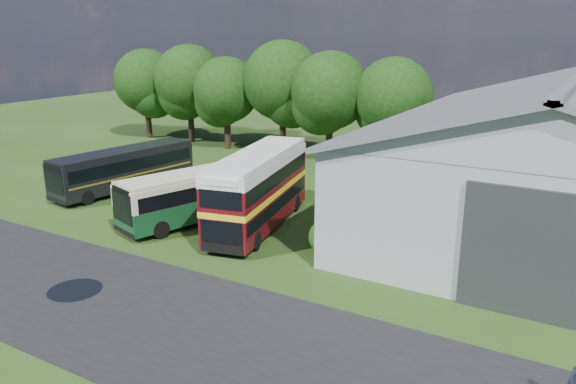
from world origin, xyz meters
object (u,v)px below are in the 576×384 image
Objects in this scene: bus_green_single at (207,192)px; bus_dark_single at (125,168)px; storage_shed at (569,151)px; bus_maroon_double at (259,190)px.

bus_green_single is 8.65m from bus_dark_single.
storage_shed is 2.34× the size of bus_green_single.
bus_green_single is at bearing -153.30° from storage_shed.
storage_shed reaches higher than bus_dark_single.
bus_maroon_double is 11.87m from bus_dark_single.
bus_dark_single is at bearing 160.14° from bus_maroon_double.
bus_maroon_double is (-14.20, -8.55, -2.10)m from storage_shed.
bus_green_single is (-17.50, -8.80, -2.64)m from storage_shed.
bus_dark_single is (-11.74, 1.64, -0.59)m from bus_maroon_double.
bus_green_single is 3.36m from bus_maroon_double.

